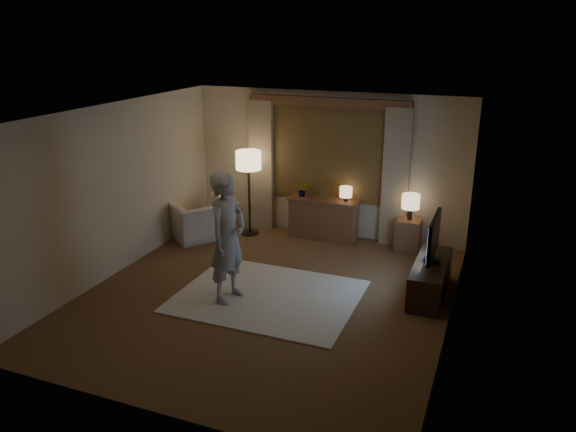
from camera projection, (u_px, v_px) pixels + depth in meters
The scene contains 13 objects.
room at pixel (280, 197), 8.03m from camera, with size 5.04×5.54×2.64m.
rug at pixel (268, 296), 7.99m from camera, with size 2.50×2.00×0.02m, color #EDE2C7.
sideboard at pixel (323, 219), 10.10m from camera, with size 1.20×0.40×0.70m, color brown.
picture_frame at pixel (324, 195), 9.96m from camera, with size 0.16×0.02×0.20m, color brown.
plant at pixel (303, 190), 10.08m from camera, with size 0.17×0.13×0.30m, color #999999.
table_lamp_sideboard at pixel (346, 193), 9.79m from camera, with size 0.22×0.22×0.30m.
floor_lamp at pixel (248, 165), 9.99m from camera, with size 0.45×0.45×1.56m.
armchair at pixel (201, 219), 10.12m from camera, with size 1.07×0.93×0.69m, color beige.
side_table at pixel (408, 235), 9.55m from camera, with size 0.40×0.40×0.56m, color brown.
table_lamp_side at pixel (411, 202), 9.36m from camera, with size 0.30×0.30×0.44m.
tv_stand at pixel (430, 278), 7.98m from camera, with size 0.45×1.40×0.50m, color black.
tv at pixel (434, 238), 7.78m from camera, with size 0.23×0.94×0.68m.
person at pixel (228, 238), 7.62m from camera, with size 0.66×0.44×1.82m, color #A6A299.
Camera 1 is at (2.93, -6.61, 3.67)m, focal length 35.00 mm.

